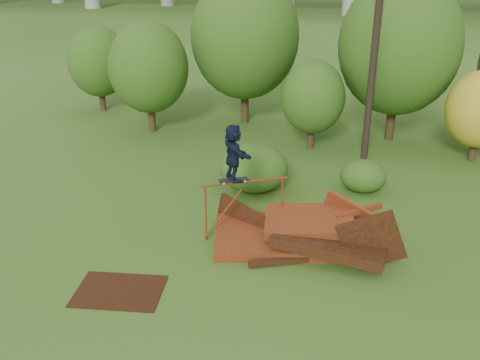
% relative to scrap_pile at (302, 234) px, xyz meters
% --- Properties ---
extents(ground, '(240.00, 240.00, 0.00)m').
position_rel_scrap_pile_xyz_m(ground, '(-1.25, -1.28, -0.36)').
color(ground, '#2D5116').
rests_on(ground, ground).
extents(scrap_pile, '(5.87, 3.27, 2.01)m').
position_rel_scrap_pile_xyz_m(scrap_pile, '(0.00, 0.00, 0.00)').
color(scrap_pile, '#47200C').
rests_on(scrap_pile, ground).
extents(grind_rail, '(2.39, 1.31, 1.82)m').
position_rel_scrap_pile_xyz_m(grind_rail, '(-1.80, 0.20, 0.94)').
color(grind_rail, maroon).
rests_on(grind_rail, ground).
extents(skateboard, '(0.89, 0.62, 0.09)m').
position_rel_scrap_pile_xyz_m(skateboard, '(-2.09, 0.04, 1.53)').
color(skateboard, black).
rests_on(skateboard, grind_rail).
extents(skater, '(1.32, 1.54, 1.67)m').
position_rel_scrap_pile_xyz_m(skater, '(-2.09, 0.04, 2.39)').
color(skater, black).
rests_on(skater, skateboard).
extents(flat_plate, '(2.40, 1.86, 0.03)m').
position_rel_scrap_pile_xyz_m(flat_plate, '(-4.28, -3.41, -0.34)').
color(flat_plate, black).
rests_on(flat_plate, ground).
extents(tree_0, '(3.67, 3.67, 5.17)m').
position_rel_scrap_pile_xyz_m(tree_0, '(-8.32, 9.01, 2.70)').
color(tree_0, black).
rests_on(tree_0, ground).
extents(tree_1, '(5.17, 5.17, 7.19)m').
position_rel_scrap_pile_xyz_m(tree_1, '(-4.35, 11.44, 3.85)').
color(tree_1, black).
rests_on(tree_1, ground).
extents(tree_2, '(2.73, 2.73, 3.85)m').
position_rel_scrap_pile_xyz_m(tree_2, '(-0.70, 8.44, 1.91)').
color(tree_2, black).
rests_on(tree_2, ground).
extents(tree_3, '(5.23, 5.23, 7.25)m').
position_rel_scrap_pile_xyz_m(tree_3, '(2.69, 10.39, 3.88)').
color(tree_3, black).
rests_on(tree_3, ground).
extents(tree_6, '(3.19, 3.19, 4.45)m').
position_rel_scrap_pile_xyz_m(tree_6, '(-12.26, 11.74, 2.25)').
color(tree_6, black).
rests_on(tree_6, ground).
extents(shrub_left, '(2.49, 2.29, 1.72)m').
position_rel_scrap_pile_xyz_m(shrub_left, '(-2.22, 3.53, 0.50)').
color(shrub_left, '#2A5015').
rests_on(shrub_left, ground).
extents(shrub_right, '(1.64, 1.51, 1.16)m').
position_rel_scrap_pile_xyz_m(shrub_right, '(1.64, 4.35, 0.22)').
color(shrub_right, '#2A5015').
rests_on(shrub_right, ground).
extents(utility_pole, '(1.40, 0.28, 9.38)m').
position_rel_scrap_pile_xyz_m(utility_pole, '(1.64, 7.70, 4.41)').
color(utility_pole, black).
rests_on(utility_pole, ground).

